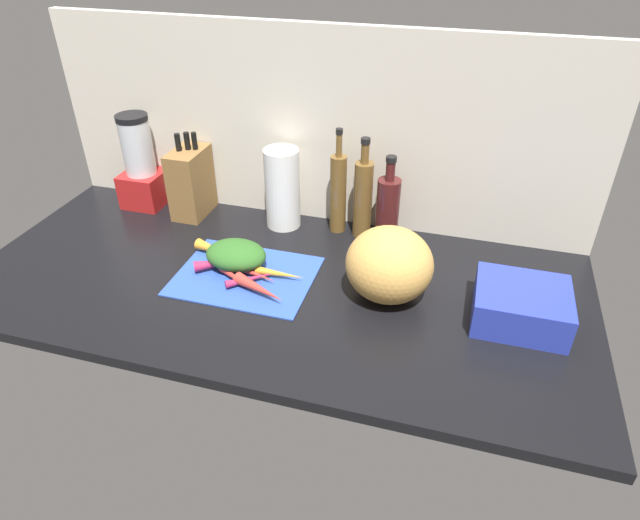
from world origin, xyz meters
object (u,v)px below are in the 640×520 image
object	(u,v)px
bottle_2	(388,208)
carrot_4	(234,277)
winter_squash	(389,265)
knife_block	(191,182)
dish_rack	(521,306)
bottle_1	(363,197)
carrot_3	(245,252)
paper_towel_roll	(282,189)
carrot_2	(253,278)
bottle_0	(338,192)
carrot_8	(259,289)
carrot_7	(215,264)
carrot_6	(213,249)
blender_appliance	(141,167)
carrot_0	(256,274)
carrot_1	(233,262)
carrot_5	(280,274)
cutting_board	(245,275)

from	to	relation	value
bottle_2	carrot_4	bearing A→B (deg)	-135.69
carrot_4	winter_squash	xyz separation A→B (cm)	(41.16, 5.80, 8.00)
knife_block	dish_rack	world-z (taller)	knife_block
bottle_1	dish_rack	world-z (taller)	bottle_1
carrot_3	paper_towel_roll	xyz separation A→B (cm)	(3.98, 22.20, 10.65)
carrot_2	bottle_0	xyz separation A→B (cm)	(14.67, 34.97, 11.31)
bottle_2	carrot_8	bearing A→B (deg)	-124.75
winter_squash	paper_towel_roll	size ratio (longest dim) A/B	0.89
winter_squash	carrot_7	bearing A→B (deg)	-177.86
carrot_4	carrot_6	size ratio (longest dim) A/B	1.03
winter_squash	bottle_2	bearing A→B (deg)	101.17
carrot_7	bottle_1	xyz separation A→B (cm)	(35.17, 31.37, 10.52)
carrot_6	paper_towel_roll	size ratio (longest dim) A/B	0.46
carrot_4	carrot_6	bearing A→B (deg)	136.40
blender_appliance	bottle_1	distance (cm)	75.40
carrot_3	carrot_6	world-z (taller)	carrot_6
carrot_4	bottle_1	bearing A→B (deg)	51.97
carrot_6	bottle_2	world-z (taller)	bottle_2
carrot_7	blender_appliance	bearing A→B (deg)	142.34
carrot_3	blender_appliance	distance (cm)	52.60
bottle_0	carrot_8	bearing A→B (deg)	-105.25
carrot_3	bottle_0	size ratio (longest dim) A/B	0.40
carrot_0	paper_towel_roll	world-z (taller)	paper_towel_roll
carrot_4	carrot_0	bearing A→B (deg)	32.78
winter_squash	carrot_8	bearing A→B (deg)	-163.52
bottle_1	dish_rack	distance (cm)	56.51
carrot_0	bottle_0	xyz separation A→B (cm)	(14.75, 32.90, 11.33)
carrot_3	carrot_1	bearing A→B (deg)	-107.12
carrot_1	carrot_5	bearing A→B (deg)	-8.32
cutting_board	carrot_7	world-z (taller)	carrot_7
carrot_2	carrot_6	bearing A→B (deg)	149.50
carrot_4	carrot_2	bearing A→B (deg)	12.56
carrot_0	winter_squash	size ratio (longest dim) A/B	0.60
carrot_5	carrot_7	size ratio (longest dim) A/B	1.19
carrot_5	dish_rack	distance (cm)	63.06
carrot_2	bottle_0	world-z (taller)	bottle_0
knife_block	bottle_2	bearing A→B (deg)	0.88
carrot_7	winter_squash	size ratio (longest dim) A/B	0.52
carrot_2	winter_squash	distance (cm)	37.31
paper_towel_roll	knife_block	bearing A→B (deg)	-178.57
carrot_6	blender_appliance	distance (cm)	45.18
carrot_7	blender_appliance	world-z (taller)	blender_appliance
carrot_2	carrot_4	size ratio (longest dim) A/B	1.27
carrot_4	knife_block	bearing A→B (deg)	130.71
carrot_5	dish_rack	world-z (taller)	dish_rack
cutting_board	bottle_0	size ratio (longest dim) A/B	1.14
carrot_2	winter_squash	size ratio (longest dim) A/B	0.68
carrot_2	paper_towel_roll	world-z (taller)	paper_towel_roll
paper_towel_roll	dish_rack	distance (cm)	78.47
carrot_3	carrot_7	size ratio (longest dim) A/B	1.14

